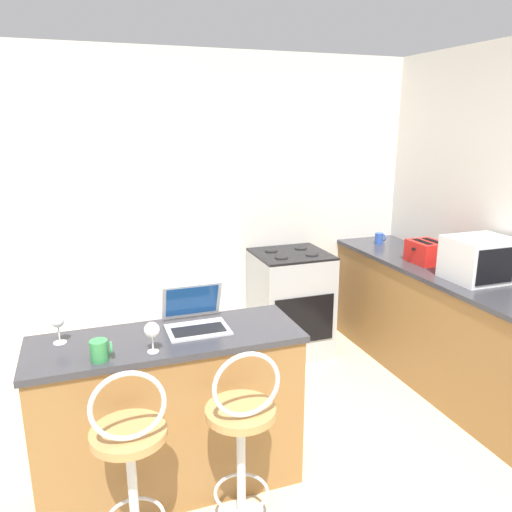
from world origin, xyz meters
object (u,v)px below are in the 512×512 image
Objects in this scene: bar_stool_far at (242,450)px; microwave at (480,259)px; mug_blue at (379,238)px; stove_range at (290,303)px; wine_glass_tall at (152,331)px; mug_green at (100,350)px; wine_glass_short at (58,323)px; toaster at (427,252)px; bar_stool_near at (132,474)px; laptop at (195,317)px.

microwave is at bearing 19.53° from bar_stool_far.
bar_stool_far is 10.15× the size of mug_blue.
microwave is 1.18m from mug_blue.
stove_range is 9.03× the size of mug_blue.
wine_glass_tall is 1.51× the size of mug_green.
wine_glass_short is (-0.79, 0.59, 0.54)m from bar_stool_far.
toaster reaches higher than mug_green.
microwave is at bearing 9.49° from wine_glass_tall.
mug_green is (0.19, -0.27, -0.06)m from wine_glass_short.
stove_range is 1.04m from mug_blue.
stove_range is at bearing -178.10° from mug_blue.
toaster is at bearing -89.94° from mug_blue.
bar_stool_far is 3.76× the size of toaster.
bar_stool_near is 6.75× the size of wine_glass_short.
mug_green is at bearing -148.45° from mug_blue.
microwave is 1.62m from stove_range.
wine_glass_tall reaches higher than stove_range.
bar_stool_far is at bearing -81.33° from laptop.
wine_glass_tall is at bearing -137.97° from laptop.
toaster reaches higher than wine_glass_tall.
laptop reaches higher than bar_stool_near.
microwave is (2.03, 0.72, 0.58)m from bar_stool_far.
microwave reaches higher than wine_glass_tall.
mug_green is at bearing -154.52° from laptop.
laptop is at bearing -131.39° from stove_range.
wine_glass_tall reaches higher than mug_green.
laptop is 3.19× the size of mug_green.
mug_green is at bearing -178.99° from wine_glass_tall.
bar_stool_near is 0.84m from wine_glass_short.
microwave reaches higher than stove_range.
stove_range is at bearing 144.57° from toaster.
bar_stool_far is at bearing 0.00° from bar_stool_near.
laptop is 2.15× the size of wine_glass_short.
microwave is at bearing -49.83° from stove_range.
wine_glass_short reaches higher than mug_green.
microwave reaches higher than mug_blue.
mug_blue is at bearing 93.06° from microwave.
wine_glass_tall is at bearing -170.51° from microwave.
microwave is at bearing 15.76° from bar_stool_near.
stove_range is (1.14, 1.30, -0.52)m from laptop.
mug_blue reaches higher than mug_green.
stove_range is at bearing 47.47° from wine_glass_tall.
microwave is at bearing -86.94° from mug_blue.
wine_glass_tall is at bearing -158.80° from toaster.
microwave is 2.84× the size of wine_glass_short.
bar_stool_near is 0.86m from laptop.
mug_green is (-2.63, -0.40, -0.10)m from microwave.
laptop reaches higher than mug_blue.
laptop is at bearing -175.80° from microwave.
toaster reaches higher than mug_blue.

